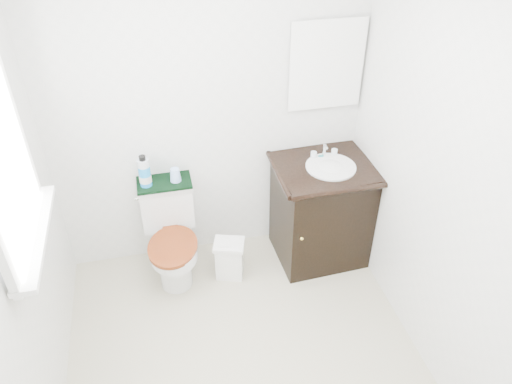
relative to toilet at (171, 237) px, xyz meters
name	(u,v)px	position (x,y,z in m)	size (l,w,h in m)	color
floor	(247,367)	(0.36, -0.97, -0.32)	(2.40, 2.40, 0.00)	#B8B194
wall_back	(208,109)	(0.36, 0.23, 0.88)	(2.40, 2.40, 0.00)	silver
wall_left	(4,252)	(-0.74, -0.97, 0.88)	(2.40, 2.40, 0.00)	silver
wall_right	(449,188)	(1.46, -0.97, 0.88)	(2.40, 2.40, 0.00)	silver
mirror	(326,65)	(1.17, 0.20, 1.13)	(0.50, 0.02, 0.60)	silver
toilet	(171,237)	(0.00, 0.00, 0.00)	(0.41, 0.63, 0.72)	silver
vanity	(321,209)	(1.12, -0.07, 0.11)	(0.70, 0.61, 0.92)	black
trash_bin	(230,259)	(0.40, -0.15, -0.16)	(0.26, 0.23, 0.31)	white
towel	(164,183)	(0.00, 0.12, 0.41)	(0.38, 0.22, 0.02)	black
mouthwash_bottle	(144,172)	(-0.12, 0.10, 0.52)	(0.08, 0.08, 0.24)	#1A8EE4
cup	(175,175)	(0.08, 0.11, 0.47)	(0.08, 0.08, 0.10)	#9BC3FF
soap_bar	(321,156)	(1.13, 0.04, 0.51)	(0.06, 0.04, 0.02)	#176B6F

